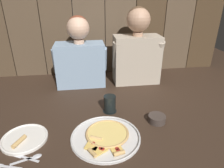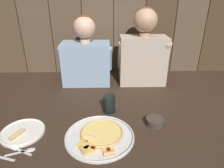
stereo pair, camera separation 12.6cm
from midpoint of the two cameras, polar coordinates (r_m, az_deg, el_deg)
The scene contains 10 objects.
ground_plane at distance 1.26m, azimuth 4.47°, elevation -9.43°, with size 3.20×3.20×0.00m, color #332319.
pizza_tray at distance 1.10m, azimuth -0.06°, elevation -14.58°, with size 0.37×0.37×0.03m.
dinner_plate at distance 1.20m, azimuth -21.45°, elevation -12.74°, with size 0.24×0.24×0.03m.
drinking_glass at distance 1.29m, azimuth 2.01°, elevation -5.74°, with size 0.09×0.09×0.11m.
dipping_bowl at distance 1.22m, azimuth 15.09°, elevation -10.31°, with size 0.10×0.10×0.04m.
table_fork at distance 1.09m, azimuth -26.06°, elevation -18.43°, with size 0.13×0.05×0.01m.
table_knife at distance 1.10m, azimuth -21.92°, elevation -17.22°, with size 0.15×0.08×0.01m.
table_spoon at distance 1.09m, azimuth -20.31°, elevation -17.53°, with size 0.14×0.07×0.01m.
diner_left at distance 1.63m, azimuth -5.26°, elevation 8.21°, with size 0.42×0.20×0.55m.
diner_right at distance 1.65m, azimuth 11.14°, elevation 9.48°, with size 0.41×0.21×0.61m.
Camera 2 is at (-0.06, -1.04, 0.71)m, focal length 32.01 mm.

